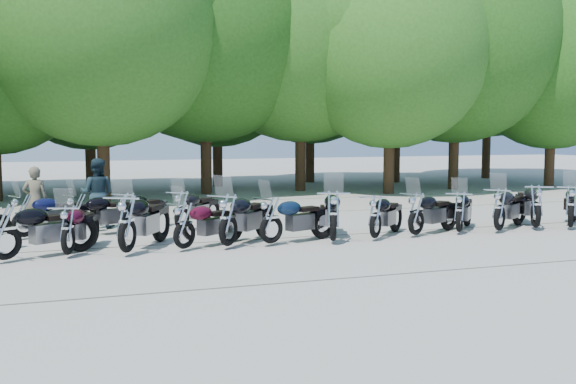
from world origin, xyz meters
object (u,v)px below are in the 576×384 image
object	(u,v)px
motorcycle_2	(68,228)
motorcycle_12	(536,205)
motorcycle_5	(228,218)
motorcycle_9	(416,212)
motorcycle_16	(127,211)
rider_1	(97,193)
motorcycle_17	(182,209)
motorcycle_15	(78,213)
motorcycle_3	(127,222)
motorcycle_10	(460,210)
motorcycle_14	(24,214)
rider_0	(35,200)
motorcycle_7	(333,214)
motorcycle_4	(184,224)
motorcycle_1	(5,230)
motorcycle_6	(271,218)
motorcycle_13	(571,205)
motorcycle_11	(500,208)
motorcycle_8	(376,215)

from	to	relation	value
motorcycle_2	motorcycle_12	bearing A→B (deg)	-159.36
motorcycle_5	motorcycle_9	distance (m)	4.65
motorcycle_5	motorcycle_16	distance (m)	3.32
rider_1	motorcycle_17	bearing A→B (deg)	161.32
motorcycle_12	motorcycle_15	xyz separation A→B (m)	(-11.14, 2.54, -0.06)
motorcycle_12	motorcycle_15	distance (m)	11.43
motorcycle_3	motorcycle_10	distance (m)	8.05
motorcycle_10	motorcycle_15	distance (m)	9.24
motorcycle_2	motorcycle_14	size ratio (longest dim) A/B	0.98
motorcycle_16	rider_0	bearing A→B (deg)	16.80
motorcycle_7	motorcycle_9	size ratio (longest dim) A/B	1.12
motorcycle_4	motorcycle_16	world-z (taller)	motorcycle_4
motorcycle_4	motorcycle_16	xyz separation A→B (m)	(-0.90, 2.73, -0.00)
motorcycle_14	motorcycle_17	distance (m)	3.70
motorcycle_4	rider_1	bearing A→B (deg)	-12.99
motorcycle_7	motorcycle_15	size ratio (longest dim) A/B	1.13
rider_1	motorcycle_14	bearing A→B (deg)	55.65
motorcycle_1	motorcycle_5	distance (m)	4.44
motorcycle_12	motorcycle_16	size ratio (longest dim) A/B	1.13
motorcycle_14	rider_0	size ratio (longest dim) A/B	1.28
motorcycle_3	motorcycle_15	xyz separation A→B (m)	(-0.86, 2.74, -0.10)
motorcycle_6	motorcycle_13	distance (m)	8.07
motorcycle_2	motorcycle_14	bearing A→B (deg)	-50.29
motorcycle_7	motorcycle_17	distance (m)	4.06
motorcycle_6	motorcycle_16	world-z (taller)	motorcycle_6
motorcycle_11	motorcycle_15	world-z (taller)	motorcycle_11
motorcycle_14	motorcycle_16	xyz separation A→B (m)	(2.37, -0.03, -0.02)
motorcycle_17	rider_0	bearing A→B (deg)	26.05
motorcycle_3	motorcycle_14	distance (m)	3.56
motorcycle_8	motorcycle_10	bearing A→B (deg)	-129.70
motorcycle_6	motorcycle_11	xyz separation A→B (m)	(5.97, -0.03, 0.01)
motorcycle_5	motorcycle_13	distance (m)	9.05
motorcycle_7	motorcycle_10	xyz separation A→B (m)	(3.49, 0.26, -0.09)
motorcycle_8	rider_0	distance (m)	8.37
motorcycle_11	rider_0	distance (m)	11.55
motorcycle_10	motorcycle_12	world-z (taller)	motorcycle_12
motorcycle_15	rider_1	size ratio (longest dim) A/B	1.16
motorcycle_15	motorcycle_5	bearing A→B (deg)	-154.20
motorcycle_1	motorcycle_10	bearing A→B (deg)	-118.67
motorcycle_14	motorcycle_16	bearing A→B (deg)	-114.77
motorcycle_3	motorcycle_12	distance (m)	10.28
motorcycle_6	motorcycle_1	bearing A→B (deg)	69.76
motorcycle_11	motorcycle_12	world-z (taller)	motorcycle_12
motorcycle_9	motorcycle_15	xyz separation A→B (m)	(-7.65, 2.56, -0.01)
motorcycle_3	motorcycle_15	size ratio (longest dim) A/B	1.17
motorcycle_2	rider_1	size ratio (longest dim) A/B	1.15
motorcycle_7	rider_0	bearing A→B (deg)	-10.12
motorcycle_8	motorcycle_13	bearing A→B (deg)	-135.08
motorcycle_15	rider_1	distance (m)	1.63
motorcycle_10	motorcycle_1	bearing A→B (deg)	42.45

